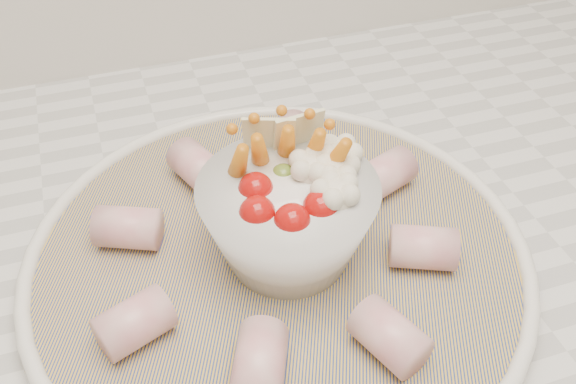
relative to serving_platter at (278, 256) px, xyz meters
name	(u,v)px	position (x,y,z in m)	size (l,w,h in m)	color
serving_platter	(278,256)	(0.00, 0.00, 0.00)	(0.51, 0.51, 0.02)	navy
veggie_bowl	(290,214)	(0.01, 0.00, 0.04)	(0.13, 0.13, 0.10)	silver
cured_meat_rolls	(277,237)	(0.00, 0.00, 0.02)	(0.28, 0.28, 0.03)	#C45967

